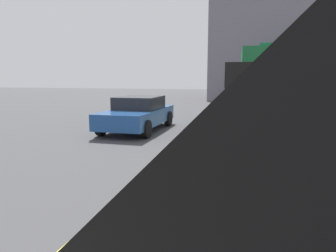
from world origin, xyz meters
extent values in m
cube|color=yellow|center=(0.00, 6.00, 0.00)|extent=(0.14, 36.00, 0.01)
cube|color=orange|center=(2.04, 12.69, 0.23)|extent=(1.14, 1.83, 0.45)
cylinder|color=#4C4C4C|center=(2.04, 12.69, 1.10)|extent=(0.10, 0.10, 1.30)
cube|color=black|center=(2.04, 12.69, 2.23)|extent=(1.60, 0.12, 0.95)
sphere|color=yellow|center=(2.59, 12.72, 2.23)|extent=(0.09, 0.09, 0.09)
sphere|color=yellow|center=(2.29, 12.73, 2.23)|extent=(0.09, 0.09, 0.09)
sphere|color=yellow|center=(1.99, 12.74, 2.23)|extent=(0.09, 0.09, 0.09)
sphere|color=yellow|center=(1.69, 12.75, 2.23)|extent=(0.09, 0.09, 0.09)
sphere|color=yellow|center=(1.52, 12.75, 2.41)|extent=(0.09, 0.09, 0.09)
sphere|color=yellow|center=(1.52, 12.75, 2.04)|extent=(0.09, 0.09, 0.09)
cube|color=black|center=(2.83, 18.23, 0.57)|extent=(1.99, 7.43, 0.25)
cube|color=silver|center=(2.71, 20.88, 1.65)|extent=(2.48, 2.17, 1.90)
cube|color=#14592D|center=(2.88, 17.10, 2.07)|extent=(2.61, 5.11, 2.75)
cylinder|color=black|center=(1.57, 20.68, 0.45)|extent=(0.32, 0.91, 0.90)
cylinder|color=black|center=(3.86, 20.78, 0.45)|extent=(0.32, 0.91, 0.90)
cylinder|color=black|center=(1.78, 15.97, 0.45)|extent=(0.32, 0.91, 0.90)
cylinder|color=black|center=(4.07, 16.07, 0.45)|extent=(0.32, 0.91, 0.90)
cube|color=navy|center=(-2.25, 12.90, 0.58)|extent=(1.90, 4.52, 0.60)
cube|color=black|center=(-2.25, 13.12, 1.13)|extent=(1.66, 2.04, 0.50)
cylinder|color=black|center=(-1.36, 11.40, 0.33)|extent=(0.22, 0.66, 0.66)
cylinder|color=black|center=(-3.15, 11.41, 0.33)|extent=(0.22, 0.66, 0.66)
cylinder|color=black|center=(-1.34, 14.38, 0.33)|extent=(0.22, 0.66, 0.66)
cylinder|color=black|center=(-3.13, 14.39, 0.33)|extent=(0.22, 0.66, 0.66)
cylinder|color=gray|center=(5.43, 26.29, 2.50)|extent=(0.18, 0.18, 5.00)
cube|color=#0F6033|center=(4.03, 26.30, 4.15)|extent=(2.60, 0.08, 1.30)
cube|color=white|center=(4.03, 26.34, 4.15)|extent=(1.82, 0.02, 0.18)
cube|color=slate|center=(5.71, 34.03, 4.72)|extent=(14.70, 9.74, 9.44)
cube|color=black|center=(2.28, 6.52, 0.01)|extent=(0.36, 0.36, 0.03)
cone|color=orange|center=(2.28, 6.52, 0.37)|extent=(0.28, 0.28, 0.69)
cylinder|color=white|center=(2.28, 6.52, 0.41)|extent=(0.19, 0.19, 0.08)
cube|color=black|center=(2.05, 9.33, 0.01)|extent=(0.36, 0.36, 0.03)
cone|color=orange|center=(2.05, 9.33, 0.31)|extent=(0.28, 0.28, 0.56)
cylinder|color=white|center=(2.05, 9.33, 0.34)|extent=(0.19, 0.19, 0.08)
camera|label=1|loc=(2.16, 1.21, 2.13)|focal=32.73mm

